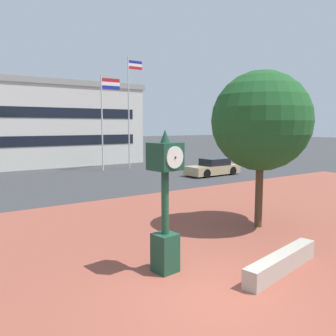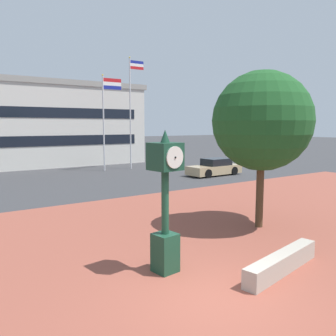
# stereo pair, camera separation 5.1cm
# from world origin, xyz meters

# --- Properties ---
(ground_plane) EXTENTS (200.00, 200.00, 0.00)m
(ground_plane) POSITION_xyz_m (0.00, 0.00, 0.00)
(ground_plane) COLOR #38383A
(plaza_brick_paving) EXTENTS (44.00, 14.96, 0.01)m
(plaza_brick_paving) POSITION_xyz_m (0.00, 3.48, 0.00)
(plaza_brick_paving) COLOR brown
(plaza_brick_paving) RESTS_ON ground
(planter_wall) EXTENTS (3.22, 1.01, 0.50)m
(planter_wall) POSITION_xyz_m (2.42, 0.05, 0.25)
(planter_wall) COLOR #ADA393
(planter_wall) RESTS_ON ground
(street_clock) EXTENTS (0.78, 0.82, 3.68)m
(street_clock) POSITION_xyz_m (-0.05, 1.79, 1.87)
(street_clock) COLOR #19422D
(street_clock) RESTS_ON ground
(plaza_tree) EXTENTS (3.90, 3.63, 5.76)m
(plaza_tree) POSITION_xyz_m (5.33, 3.31, 3.86)
(plaza_tree) COLOR #4C3823
(plaza_tree) RESTS_ON ground
(car_street_mid) EXTENTS (4.40, 1.90, 1.28)m
(car_street_mid) POSITION_xyz_m (13.04, 14.51, 0.57)
(car_street_mid) COLOR tan
(car_street_mid) RESTS_ON ground
(flagpole_primary) EXTENTS (1.74, 0.14, 7.92)m
(flagpole_primary) POSITION_xyz_m (7.46, 21.79, 4.73)
(flagpole_primary) COLOR silver
(flagpole_primary) RESTS_ON ground
(flagpole_secondary) EXTENTS (1.42, 0.14, 9.58)m
(flagpole_secondary) POSITION_xyz_m (9.87, 21.79, 5.39)
(flagpole_secondary) COLOR silver
(flagpole_secondary) RESTS_ON ground
(civic_building) EXTENTS (24.35, 10.91, 7.81)m
(civic_building) POSITION_xyz_m (1.53, 31.00, 3.92)
(civic_building) COLOR beige
(civic_building) RESTS_ON ground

